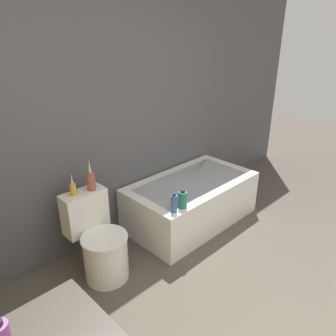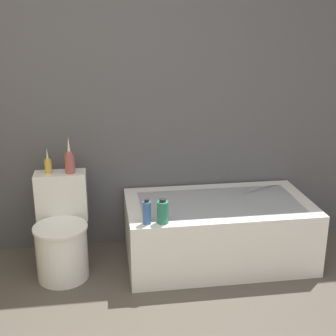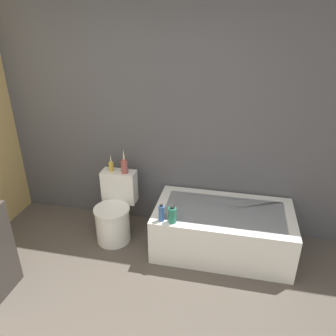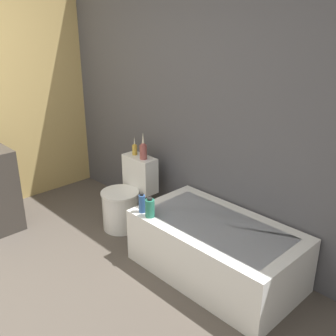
# 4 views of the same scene
# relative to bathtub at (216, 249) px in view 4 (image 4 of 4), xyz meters

# --- Properties ---
(wall_back_tiled) EXTENTS (6.40, 0.06, 2.60)m
(wall_back_tiled) POSITION_rel_bathtub_xyz_m (-0.85, 0.44, 1.05)
(wall_back_tiled) COLOR #4C4C51
(wall_back_tiled) RESTS_ON ground_plane
(bathtub) EXTENTS (1.40, 0.78, 0.49)m
(bathtub) POSITION_rel_bathtub_xyz_m (0.00, 0.00, 0.00)
(bathtub) COLOR white
(bathtub) RESTS_ON ground
(toilet) EXTENTS (0.39, 0.55, 0.72)m
(toilet) POSITION_rel_bathtub_xyz_m (-1.18, -0.01, 0.06)
(toilet) COLOR white
(toilet) RESTS_ON ground
(vase_gold) EXTENTS (0.05, 0.05, 0.19)m
(vase_gold) POSITION_rel_bathtub_xyz_m (-1.26, 0.18, 0.54)
(vase_gold) COLOR gold
(vase_gold) RESTS_ON toilet
(vase_silver) EXTENTS (0.07, 0.07, 0.28)m
(vase_silver) POSITION_rel_bathtub_xyz_m (-1.10, 0.16, 0.57)
(vase_silver) COLOR #994C47
(vase_silver) RESTS_ON toilet
(shampoo_bottle_tall) EXTENTS (0.06, 0.06, 0.18)m
(shampoo_bottle_tall) POSITION_rel_bathtub_xyz_m (-0.58, -0.31, 0.32)
(shampoo_bottle_tall) COLOR #335999
(shampoo_bottle_tall) RESTS_ON bathtub
(shampoo_bottle_short) EXTENTS (0.08, 0.08, 0.18)m
(shampoo_bottle_short) POSITION_rel_bathtub_xyz_m (-0.47, -0.31, 0.32)
(shampoo_bottle_short) COLOR #267259
(shampoo_bottle_short) RESTS_ON bathtub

